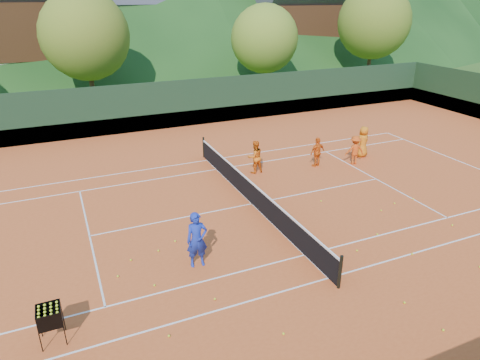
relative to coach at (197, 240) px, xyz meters
name	(u,v)px	position (x,y,z in m)	size (l,w,h in m)	color
ground	(252,204)	(3.41, 3.22, -0.94)	(400.00, 400.00, 0.00)	#2B4D18
clay_court	(252,204)	(3.41, 3.22, -0.93)	(40.00, 24.00, 0.02)	#C54F20
coach	(197,240)	(0.00, 0.00, 0.00)	(0.67, 0.44, 1.84)	#192EA8
student_a	(255,157)	(4.97, 6.23, -0.12)	(0.78, 0.61, 1.60)	orange
student_b	(317,152)	(8.15, 5.73, -0.17)	(0.88, 0.37, 1.50)	orange
student_c	(363,142)	(11.11, 5.97, -0.09)	(0.80, 0.52, 1.65)	orange
student_d	(355,150)	(10.06, 5.26, -0.18)	(0.95, 0.55, 1.48)	#D24912
tennis_ball_0	(443,330)	(4.81, -5.31, -0.88)	(0.07, 0.07, 0.07)	#C7E526
tennis_ball_1	(404,303)	(4.67, -4.09, -0.88)	(0.07, 0.07, 0.07)	#C7E526
tennis_ball_2	(357,251)	(5.12, -1.41, -0.88)	(0.07, 0.07, 0.07)	#C7E526
tennis_ball_3	(307,240)	(3.96, -0.16, -0.88)	(0.07, 0.07, 0.07)	#C7E526
tennis_ball_4	(480,267)	(8.09, -3.73, -0.88)	(0.07, 0.07, 0.07)	#C7E526
tennis_ball_6	(175,241)	(-0.30, 1.62, -0.88)	(0.07, 0.07, 0.07)	#C7E526
tennis_ball_7	(395,203)	(8.76, 0.84, -0.88)	(0.07, 0.07, 0.07)	#C7E526
tennis_ball_8	(169,336)	(-1.67, -2.69, -0.88)	(0.07, 0.07, 0.07)	#C7E526
tennis_ball_10	(413,199)	(9.78, 0.86, -0.88)	(0.07, 0.07, 0.07)	#C7E526
tennis_ball_12	(321,201)	(6.12, 2.24, -0.88)	(0.07, 0.07, 0.07)	#C7E526
tennis_ball_14	(377,234)	(6.46, -0.84, -0.88)	(0.07, 0.07, 0.07)	#C7E526
tennis_ball_15	(412,254)	(6.67, -2.31, -0.88)	(0.07, 0.07, 0.07)	#C7E526
tennis_ball_16	(215,299)	(-0.11, -1.83, -0.88)	(0.07, 0.07, 0.07)	#C7E526
tennis_ball_17	(158,251)	(-0.98, 1.25, -0.88)	(0.07, 0.07, 0.07)	#C7E526
tennis_ball_19	(131,260)	(-1.92, 1.07, -0.88)	(0.07, 0.07, 0.07)	#C7E526
tennis_ball_20	(452,225)	(9.46, -1.44, -0.88)	(0.07, 0.07, 0.07)	#C7E526
tennis_ball_23	(118,276)	(-2.45, 0.35, -0.88)	(0.07, 0.07, 0.07)	#C7E526
tennis_ball_24	(283,334)	(1.01, -3.78, -0.88)	(0.07, 0.07, 0.07)	#C7E526
tennis_ball_26	(154,285)	(-1.53, -0.53, -0.88)	(0.07, 0.07, 0.07)	#C7E526
tennis_ball_27	(381,210)	(7.84, 0.57, -0.88)	(0.07, 0.07, 0.07)	#C7E526
court_lines	(252,204)	(3.41, 3.22, -0.91)	(23.83, 11.03, 0.00)	white
tennis_net	(252,193)	(3.41, 3.22, -0.42)	(0.10, 12.07, 1.10)	black
perimeter_fence	(252,176)	(3.41, 3.22, 0.33)	(40.40, 24.24, 3.00)	black
ball_hopper	(49,317)	(-4.31, -1.66, -0.17)	(0.57, 0.57, 1.00)	black
chalet_left	(0,23)	(-6.59, 33.22, 4.71)	(13.80, 9.93, 12.92)	beige
chalet_mid	(170,24)	(9.41, 37.22, 4.05)	(12.65, 8.82, 11.45)	beige
chalet_right	(300,20)	(23.41, 33.22, 4.32)	(11.50, 8.82, 11.91)	beige
tree_b	(85,36)	(-0.59, 23.22, 4.26)	(6.40, 6.40, 8.40)	#42291A
tree_c	(265,39)	(13.41, 22.22, 3.61)	(5.60, 5.60, 7.35)	#3F2619
tree_d	(374,22)	(25.41, 23.22, 4.58)	(6.80, 6.80, 8.93)	#3C2818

